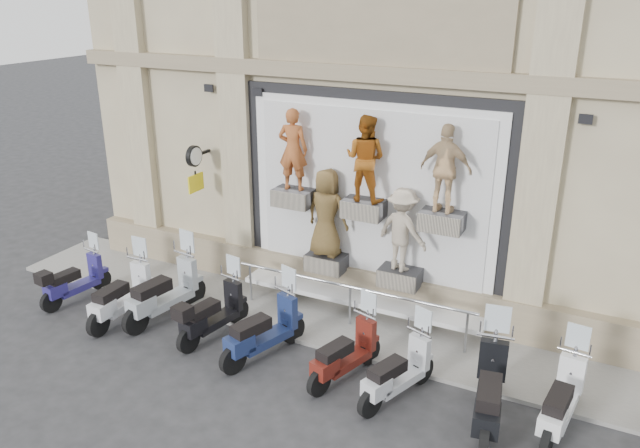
{
  "coord_description": "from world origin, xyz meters",
  "views": [
    {
      "loc": [
        4.29,
        -7.99,
        6.35
      ],
      "look_at": [
        -0.61,
        1.9,
        2.14
      ],
      "focal_mm": 35.0,
      "sensor_mm": 36.0,
      "label": 1
    }
  ],
  "objects_px": {
    "scooter_c": "(164,280)",
    "scooter_i": "(563,388)",
    "scooter_h": "(491,378)",
    "guard_rail": "(350,307)",
    "scooter_d": "(213,302)",
    "clock_sign_bracket": "(195,163)",
    "scooter_b": "(121,284)",
    "scooter_g": "(398,360)",
    "scooter_f": "(346,342)",
    "scooter_e": "(263,318)",
    "scooter_a": "(74,271)"
  },
  "relations": [
    {
      "from": "guard_rail",
      "to": "scooter_b",
      "type": "distance_m",
      "value": 4.59
    },
    {
      "from": "scooter_d",
      "to": "scooter_h",
      "type": "bearing_deg",
      "value": 6.66
    },
    {
      "from": "scooter_f",
      "to": "scooter_g",
      "type": "distance_m",
      "value": 1.0
    },
    {
      "from": "clock_sign_bracket",
      "to": "scooter_e",
      "type": "xyz_separation_m",
      "value": [
        2.93,
        -2.12,
        -2.01
      ]
    },
    {
      "from": "scooter_h",
      "to": "scooter_i",
      "type": "height_order",
      "value": "scooter_h"
    },
    {
      "from": "scooter_g",
      "to": "scooter_i",
      "type": "height_order",
      "value": "scooter_i"
    },
    {
      "from": "guard_rail",
      "to": "scooter_d",
      "type": "bearing_deg",
      "value": -146.06
    },
    {
      "from": "guard_rail",
      "to": "scooter_a",
      "type": "xyz_separation_m",
      "value": [
        -5.73,
        -1.55,
        0.23
      ]
    },
    {
      "from": "scooter_d",
      "to": "scooter_g",
      "type": "xyz_separation_m",
      "value": [
        3.82,
        -0.27,
        -0.02
      ]
    },
    {
      "from": "scooter_e",
      "to": "scooter_d",
      "type": "bearing_deg",
      "value": -170.32
    },
    {
      "from": "clock_sign_bracket",
      "to": "scooter_g",
      "type": "xyz_separation_m",
      "value": [
        5.52,
        -2.22,
        -2.07
      ]
    },
    {
      "from": "guard_rail",
      "to": "scooter_d",
      "type": "distance_m",
      "value": 2.66
    },
    {
      "from": "scooter_b",
      "to": "scooter_f",
      "type": "xyz_separation_m",
      "value": [
        4.86,
        0.12,
        -0.06
      ]
    },
    {
      "from": "scooter_c",
      "to": "scooter_g",
      "type": "distance_m",
      "value": 5.14
    },
    {
      "from": "guard_rail",
      "to": "scooter_b",
      "type": "relative_size",
      "value": 2.61
    },
    {
      "from": "scooter_d",
      "to": "scooter_e",
      "type": "xyz_separation_m",
      "value": [
        1.22,
        -0.18,
        0.05
      ]
    },
    {
      "from": "scooter_h",
      "to": "clock_sign_bracket",
      "type": "bearing_deg",
      "value": 153.71
    },
    {
      "from": "scooter_c",
      "to": "scooter_f",
      "type": "relative_size",
      "value": 1.18
    },
    {
      "from": "clock_sign_bracket",
      "to": "scooter_h",
      "type": "relative_size",
      "value": 0.48
    },
    {
      "from": "scooter_d",
      "to": "scooter_e",
      "type": "height_order",
      "value": "scooter_e"
    },
    {
      "from": "guard_rail",
      "to": "scooter_c",
      "type": "height_order",
      "value": "scooter_c"
    },
    {
      "from": "scooter_g",
      "to": "scooter_i",
      "type": "xyz_separation_m",
      "value": [
        2.46,
        0.36,
        0.04
      ]
    },
    {
      "from": "scooter_e",
      "to": "scooter_i",
      "type": "height_order",
      "value": "scooter_e"
    },
    {
      "from": "scooter_b",
      "to": "scooter_d",
      "type": "bearing_deg",
      "value": 6.5
    },
    {
      "from": "scooter_b",
      "to": "scooter_e",
      "type": "relative_size",
      "value": 0.99
    },
    {
      "from": "clock_sign_bracket",
      "to": "scooter_f",
      "type": "xyz_separation_m",
      "value": [
        4.53,
        -2.08,
        -2.08
      ]
    },
    {
      "from": "scooter_d",
      "to": "clock_sign_bracket",
      "type": "bearing_deg",
      "value": 140.92
    },
    {
      "from": "scooter_d",
      "to": "scooter_h",
      "type": "xyz_separation_m",
      "value": [
        5.28,
        -0.29,
        0.11
      ]
    },
    {
      "from": "scooter_g",
      "to": "scooter_d",
      "type": "bearing_deg",
      "value": -163.49
    },
    {
      "from": "scooter_g",
      "to": "scooter_i",
      "type": "bearing_deg",
      "value": 28.79
    },
    {
      "from": "guard_rail",
      "to": "scooter_a",
      "type": "bearing_deg",
      "value": -164.9
    },
    {
      "from": "guard_rail",
      "to": "clock_sign_bracket",
      "type": "relative_size",
      "value": 4.96
    },
    {
      "from": "scooter_c",
      "to": "scooter_i",
      "type": "distance_m",
      "value": 7.59
    },
    {
      "from": "scooter_c",
      "to": "scooter_i",
      "type": "xyz_separation_m",
      "value": [
        7.59,
        -0.09,
        -0.09
      ]
    },
    {
      "from": "scooter_e",
      "to": "guard_rail",
      "type": "bearing_deg",
      "value": 77.46
    },
    {
      "from": "clock_sign_bracket",
      "to": "scooter_d",
      "type": "bearing_deg",
      "value": -48.85
    },
    {
      "from": "guard_rail",
      "to": "scooter_i",
      "type": "distance_m",
      "value": 4.33
    },
    {
      "from": "scooter_i",
      "to": "scooter_g",
      "type": "bearing_deg",
      "value": -165.02
    },
    {
      "from": "scooter_b",
      "to": "scooter_g",
      "type": "xyz_separation_m",
      "value": [
        5.86,
        -0.02,
        -0.06
      ]
    },
    {
      "from": "scooter_i",
      "to": "scooter_d",
      "type": "bearing_deg",
      "value": -172.47
    },
    {
      "from": "scooter_h",
      "to": "scooter_i",
      "type": "xyz_separation_m",
      "value": [
        1.0,
        0.37,
        -0.1
      ]
    },
    {
      "from": "scooter_a",
      "to": "scooter_b",
      "type": "distance_m",
      "value": 1.51
    },
    {
      "from": "scooter_f",
      "to": "scooter_b",
      "type": "bearing_deg",
      "value": -161.2
    },
    {
      "from": "scooter_b",
      "to": "scooter_i",
      "type": "xyz_separation_m",
      "value": [
        8.32,
        0.34,
        -0.02
      ]
    },
    {
      "from": "clock_sign_bracket",
      "to": "scooter_c",
      "type": "relative_size",
      "value": 0.49
    },
    {
      "from": "scooter_f",
      "to": "scooter_h",
      "type": "distance_m",
      "value": 2.47
    },
    {
      "from": "scooter_a",
      "to": "scooter_g",
      "type": "height_order",
      "value": "scooter_g"
    },
    {
      "from": "scooter_c",
      "to": "scooter_d",
      "type": "distance_m",
      "value": 1.32
    },
    {
      "from": "clock_sign_bracket",
      "to": "scooter_b",
      "type": "bearing_deg",
      "value": -98.74
    },
    {
      "from": "scooter_e",
      "to": "scooter_f",
      "type": "height_order",
      "value": "scooter_e"
    }
  ]
}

